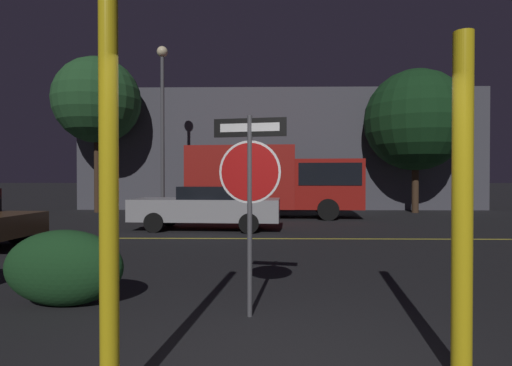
# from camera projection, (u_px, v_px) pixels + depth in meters

# --- Properties ---
(road_center_stripe) EXTENTS (34.59, 0.12, 0.01)m
(road_center_stripe) POSITION_uv_depth(u_px,v_px,m) (272.00, 239.00, 10.82)
(road_center_stripe) COLOR gold
(road_center_stripe) RESTS_ON ground_plane
(stop_sign) EXTENTS (0.87, 0.18, 2.39)m
(stop_sign) POSITION_uv_depth(u_px,v_px,m) (250.00, 174.00, 4.73)
(stop_sign) COLOR #4C4C51
(stop_sign) RESTS_ON ground_plane
(yellow_pole_left) EXTENTS (0.13, 0.13, 3.19)m
(yellow_pole_left) POSITION_uv_depth(u_px,v_px,m) (109.00, 186.00, 2.77)
(yellow_pole_left) COLOR yellow
(yellow_pole_left) RESTS_ON ground_plane
(yellow_pole_right) EXTENTS (0.16, 0.16, 2.83)m
(yellow_pole_right) POSITION_uv_depth(u_px,v_px,m) (462.00, 206.00, 3.25)
(yellow_pole_right) COLOR yellow
(yellow_pole_right) RESTS_ON ground_plane
(hedge_bush_1) EXTENTS (1.53, 0.71, 0.98)m
(hedge_bush_1) POSITION_uv_depth(u_px,v_px,m) (64.00, 268.00, 5.14)
(hedge_bush_1) COLOR #19421E
(hedge_bush_1) RESTS_ON ground_plane
(passing_car_2) EXTENTS (4.83, 2.02, 1.38)m
(passing_car_2) POSITION_uv_depth(u_px,v_px,m) (207.00, 207.00, 12.75)
(passing_car_2) COLOR #9E9EA3
(passing_car_2) RESTS_ON ground_plane
(delivery_truck) EXTENTS (7.29, 2.93, 2.96)m
(delivery_truck) POSITION_uv_depth(u_px,v_px,m) (275.00, 179.00, 16.79)
(delivery_truck) COLOR maroon
(delivery_truck) RESTS_ON ground_plane
(street_lamp) EXTENTS (0.46, 0.46, 7.26)m
(street_lamp) POSITION_uv_depth(u_px,v_px,m) (162.00, 106.00, 17.00)
(street_lamp) COLOR #4C4C51
(street_lamp) RESTS_ON ground_plane
(tree_0) EXTENTS (4.77, 4.77, 6.77)m
(tree_0) POSITION_uv_depth(u_px,v_px,m) (416.00, 120.00, 18.89)
(tree_0) COLOR #422D1E
(tree_0) RESTS_ON ground_plane
(tree_1) EXTENTS (4.08, 4.08, 7.40)m
(tree_1) POSITION_uv_depth(u_px,v_px,m) (97.00, 101.00, 19.05)
(tree_1) COLOR #422D1E
(tree_1) RESTS_ON ground_plane
(building_backdrop) EXTENTS (21.22, 3.96, 6.32)m
(building_backdrop) POSITION_uv_depth(u_px,v_px,m) (280.00, 151.00, 22.45)
(building_backdrop) COLOR #4C4C56
(building_backdrop) RESTS_ON ground_plane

